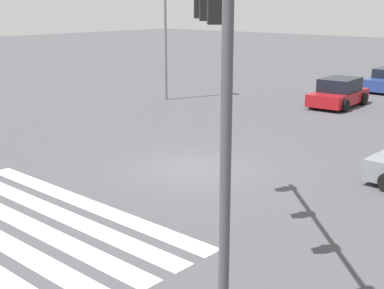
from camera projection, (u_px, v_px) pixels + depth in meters
ground_plane at (192, 168)px, 18.32m from camera, size 148.31×148.31×0.00m
crosswalk_markings at (26, 223)px, 13.70m from camera, size 9.37×4.40×0.01m
traffic_signal_mast at (213, 49)px, 10.12m from camera, size 4.61×4.61×6.24m
car_1 at (339, 93)px, 29.14m from camera, size 2.35×4.34×1.53m
street_light_pole_a at (165, 10)px, 30.04m from camera, size 0.80×0.36×8.60m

